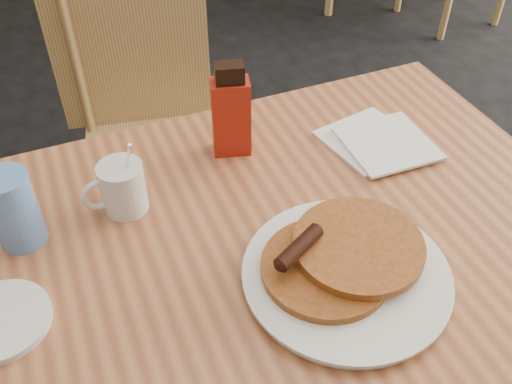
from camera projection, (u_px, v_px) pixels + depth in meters
main_table at (263, 252)px, 0.96m from camera, size 1.19×0.85×0.75m
chair_main_far at (149, 110)px, 1.55m from camera, size 0.50×0.51×0.92m
pancake_plate at (344, 268)px, 0.85m from camera, size 0.31×0.31×0.07m
coffee_mug at (121, 187)px, 0.94m from camera, size 0.11×0.08×0.14m
syrup_bottle at (231, 113)px, 1.03m from camera, size 0.08×0.06×0.18m
napkin_stack at (378, 142)px, 1.10m from camera, size 0.20×0.21×0.01m
blue_tumbler at (14, 209)px, 0.87m from camera, size 0.09×0.09×0.13m
side_saucer at (1, 321)px, 0.79m from camera, size 0.15×0.15×0.01m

